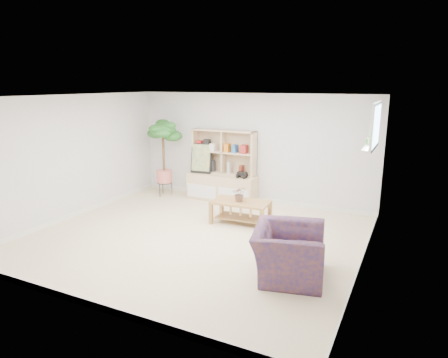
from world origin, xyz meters
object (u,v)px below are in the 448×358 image
at_px(coffee_table, 241,212).
at_px(floor_tree, 164,158).
at_px(armchair, 289,249).
at_px(storage_unit, 222,166).

bearing_deg(coffee_table, floor_tree, 154.43).
xyz_separation_m(floor_tree, armchair, (3.85, -2.66, -0.50)).
bearing_deg(floor_tree, armchair, -34.64).
distance_m(storage_unit, armchair, 3.82).
height_order(coffee_table, floor_tree, floor_tree).
relative_size(storage_unit, coffee_table, 1.49).
height_order(coffee_table, armchair, armchair).
relative_size(storage_unit, armchair, 1.48).
distance_m(storage_unit, floor_tree, 1.42).
xyz_separation_m(coffee_table, floor_tree, (-2.40, 0.99, 0.68)).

